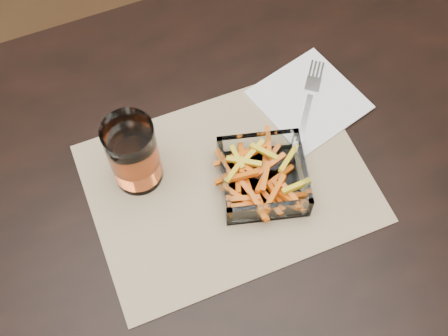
{
  "coord_description": "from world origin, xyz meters",
  "views": [
    {
      "loc": [
        -0.16,
        -0.36,
        1.58
      ],
      "look_at": [
        -0.0,
        0.03,
        0.78
      ],
      "focal_mm": 45.0,
      "sensor_mm": 36.0,
      "label": 1
    }
  ],
  "objects_px": {
    "dining_table": "(231,210)",
    "tumbler": "(134,155)",
    "glass_bowl": "(263,178)",
    "fork": "(309,100)"
  },
  "relations": [
    {
      "from": "dining_table",
      "to": "tumbler",
      "type": "relative_size",
      "value": 11.42
    },
    {
      "from": "glass_bowl",
      "to": "tumbler",
      "type": "distance_m",
      "value": 0.21
    },
    {
      "from": "glass_bowl",
      "to": "tumbler",
      "type": "xyz_separation_m",
      "value": [
        -0.18,
        0.09,
        0.04
      ]
    },
    {
      "from": "fork",
      "to": "glass_bowl",
      "type": "bearing_deg",
      "value": -103.73
    },
    {
      "from": "dining_table",
      "to": "tumbler",
      "type": "xyz_separation_m",
      "value": [
        -0.13,
        0.08,
        0.16
      ]
    },
    {
      "from": "glass_bowl",
      "to": "tumbler",
      "type": "bearing_deg",
      "value": 152.65
    },
    {
      "from": "tumbler",
      "to": "fork",
      "type": "bearing_deg",
      "value": 3.86
    },
    {
      "from": "dining_table",
      "to": "fork",
      "type": "xyz_separation_m",
      "value": [
        0.19,
        0.11,
        0.1
      ]
    },
    {
      "from": "dining_table",
      "to": "fork",
      "type": "height_order",
      "value": "fork"
    },
    {
      "from": "fork",
      "to": "tumbler",
      "type": "bearing_deg",
      "value": -138.8
    }
  ]
}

